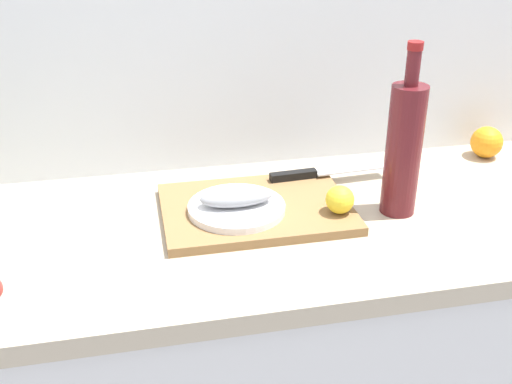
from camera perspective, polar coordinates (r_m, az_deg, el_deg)
The scene contains 9 objects.
back_wall at distance 1.49m, azimuth 1.35°, elevation 15.66°, with size 3.20×0.05×2.50m, color silver.
kitchen_counter at distance 1.57m, azimuth 3.83°, elevation -16.84°, with size 2.00×0.60×0.90m.
cutting_board at distance 1.32m, azimuth 0.00°, elevation -1.56°, with size 0.40×0.29×0.02m, color olive.
white_plate at distance 1.28m, azimuth -1.80°, elevation -1.46°, with size 0.20×0.20×0.01m, color white.
fish_fillet at distance 1.27m, azimuth -1.82°, elevation -0.45°, with size 0.15×0.06×0.04m, color gray.
chef_knife at distance 1.44m, azimuth 5.46°, elevation 1.77°, with size 0.29×0.05×0.02m.
lemon_0 at distance 1.28m, azimuth 7.74°, elevation -0.69°, with size 0.06×0.06×0.06m, color yellow.
wine_bottle at distance 1.30m, azimuth 13.46°, elevation 4.00°, with size 0.07×0.07×0.36m.
orange_2 at distance 1.69m, azimuth 20.48°, elevation 4.33°, with size 0.08×0.08×0.08m, color orange.
Camera 1 is at (-0.33, -1.10, 1.53)m, focal length 43.41 mm.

